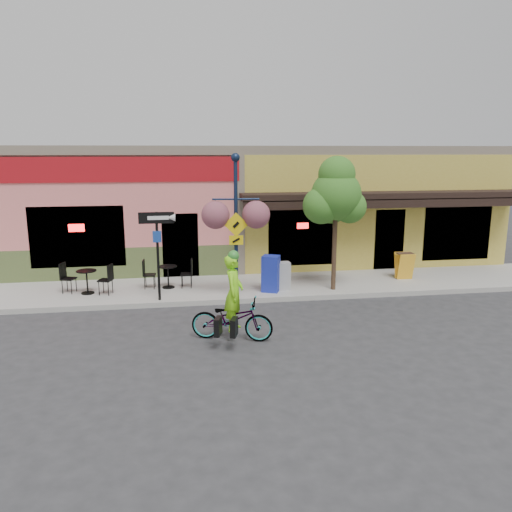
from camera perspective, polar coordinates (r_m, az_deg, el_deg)
The scene contains 14 objects.
ground at distance 14.24m, azimuth 3.83°, elevation -5.82°, with size 90.00×90.00×0.00m, color #2D2D30.
sidewalk at distance 16.09m, azimuth 2.28°, elevation -3.42°, with size 24.00×3.00×0.15m, color #9E9B93.
curb at distance 14.73m, azimuth 3.37°, elevation -4.90°, with size 24.00×0.12×0.15m, color #A8A59E.
building at distance 21.04m, azimuth -0.55°, elevation 6.26°, with size 18.20×8.20×4.50m, color #E97773, non-canonical shape.
bicycle at distance 11.69m, azimuth -2.77°, elevation -7.21°, with size 0.67×1.92×1.01m, color maroon.
cyclist_rider at distance 11.58m, azimuth -2.54°, elevation -5.41°, with size 0.65×0.42×1.77m, color #8AF219.
lamp_post at distance 14.12m, azimuth -2.30°, elevation 3.31°, with size 1.32×0.53×4.14m, color #13213C, non-canonical shape.
one_way_sign at distance 14.30m, azimuth -11.14°, elevation -0.07°, with size 0.97×0.21×2.53m, color black, non-canonical shape.
cafe_set_left at distance 15.68m, azimuth -18.77°, elevation -2.45°, with size 1.54×0.77×0.93m, color black, non-canonical shape.
cafe_set_right at distance 15.71m, azimuth -10.02°, elevation -1.99°, with size 1.51×0.76×0.91m, color black, non-canonical shape.
newspaper_box_blue at distance 15.07m, azimuth 1.70°, elevation -2.03°, with size 0.50×0.44×1.10m, color #1C2BAA, non-canonical shape.
newspaper_box_grey at distance 15.35m, azimuth 3.14°, elevation -2.26°, with size 0.40×0.36×0.85m, color #9F9F9F, non-canonical shape.
street_tree at distance 15.19m, azimuth 9.04°, elevation 3.70°, with size 1.60×1.60×4.10m, color #3D7A26, non-canonical shape.
sandwich_board at distance 17.16m, azimuth 16.80°, elevation -1.18°, with size 0.53×0.39×0.88m, color yellow, non-canonical shape.
Camera 1 is at (-3.00, -13.22, 4.34)m, focal length 35.00 mm.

